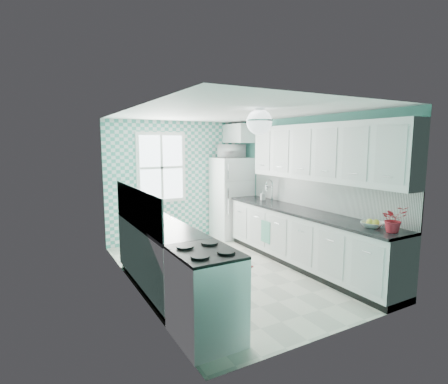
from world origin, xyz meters
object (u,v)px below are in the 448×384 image
stove (206,294)px  fridge (231,197)px  sink (264,201)px  ceiling_light (259,122)px  potted_plant (394,219)px  fruit_bowl (372,224)px  microwave (232,151)px

stove → fridge: bearing=59.5°
sink → ceiling_light: bearing=-126.3°
potted_plant → sink: bearing=89.9°
fridge → ceiling_light: bearing=-113.7°
fruit_bowl → fridge: bearing=91.5°
ceiling_light → sink: (1.20, 1.52, -1.39)m
fruit_bowl → stove: bearing=176.9°
fridge → potted_plant: 3.83m
stove → sink: 3.36m
sink → fruit_bowl: sink is taller
ceiling_light → sink: 2.38m
ceiling_light → sink: size_ratio=0.66×
microwave → potted_plant: bearing=90.0°
fruit_bowl → microwave: 3.64m
ceiling_light → fridge: ceiling_light is taller
sink → potted_plant: bearing=-88.0°
stove → ceiling_light: bearing=37.1°
sink → microwave: bearing=97.0°
fridge → sink: fridge is taller
stove → microwave: microwave is taller
fridge → fruit_bowl: (0.09, -3.52, 0.11)m
stove → fruit_bowl: (2.40, -0.13, 0.49)m
fridge → microwave: bearing=53.1°
ceiling_light → fruit_bowl: 2.02m
ceiling_light → microwave: 2.87m
stove → potted_plant: potted_plant is taller
ceiling_light → fridge: bearing=66.9°
fridge → stove: 4.12m
ceiling_light → stove: size_ratio=0.37×
fruit_bowl → potted_plant: bearing=-90.0°
sink → potted_plant: (-0.00, -2.73, 0.18)m
potted_plant → microwave: microwave is taller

